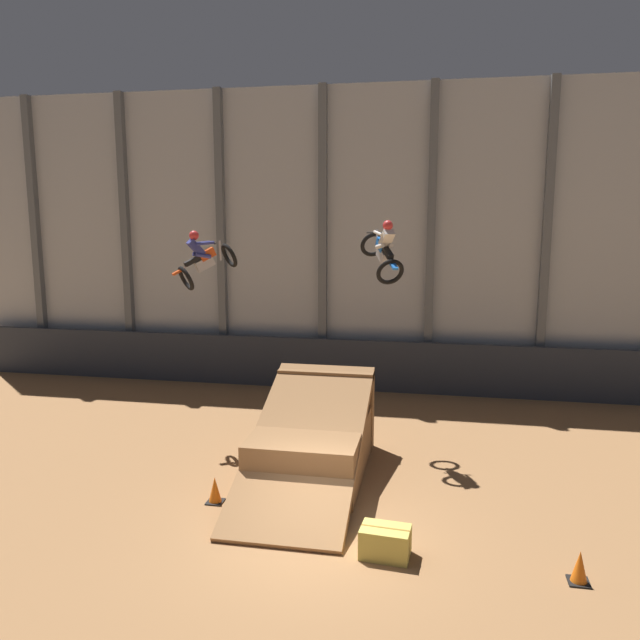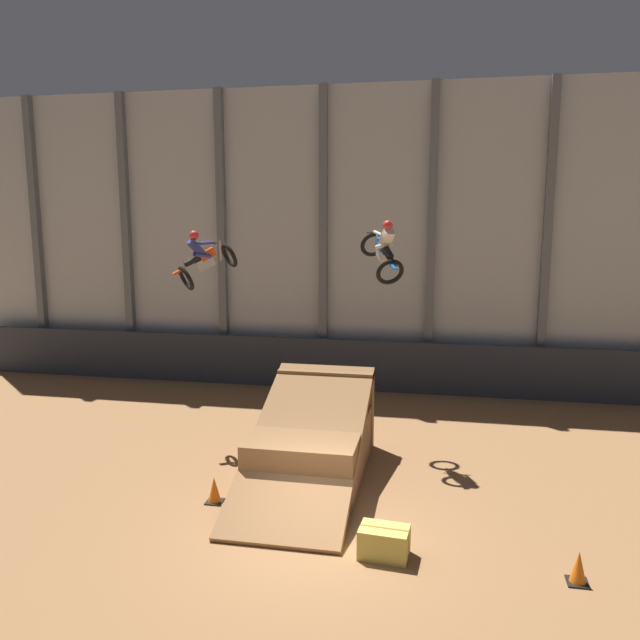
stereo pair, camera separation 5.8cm
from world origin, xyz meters
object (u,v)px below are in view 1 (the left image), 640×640
(dirt_ramp, at_px, (314,440))
(hay_bale_trackside, at_px, (385,542))
(rider_bike_left_air, at_px, (204,260))
(traffic_cone_near_ramp, at_px, (215,490))
(rider_bike_right_air, at_px, (383,250))
(traffic_cone_arena_edge, at_px, (580,567))

(dirt_ramp, relative_size, hay_bale_trackside, 6.01)
(rider_bike_left_air, relative_size, traffic_cone_near_ramp, 3.00)
(dirt_ramp, height_order, rider_bike_left_air, rider_bike_left_air)
(rider_bike_right_air, xyz_separation_m, traffic_cone_arena_edge, (3.95, -5.83, -5.02))
(dirt_ramp, bearing_deg, hay_bale_trackside, -60.57)
(rider_bike_left_air, bearing_deg, traffic_cone_arena_edge, 15.29)
(dirt_ramp, distance_m, traffic_cone_arena_edge, 6.65)
(rider_bike_right_air, relative_size, hay_bale_trackside, 1.95)
(hay_bale_trackside, bearing_deg, rider_bike_left_air, 134.67)
(dirt_ramp, bearing_deg, traffic_cone_arena_edge, -35.67)
(traffic_cone_arena_edge, height_order, hay_bale_trackside, traffic_cone_arena_edge)
(dirt_ramp, height_order, rider_bike_right_air, rider_bike_right_air)
(rider_bike_right_air, bearing_deg, traffic_cone_arena_edge, -81.98)
(rider_bike_left_air, relative_size, hay_bale_trackside, 1.83)
(rider_bike_right_air, bearing_deg, traffic_cone_near_ramp, -153.98)
(rider_bike_right_air, distance_m, hay_bale_trackside, 7.56)
(traffic_cone_near_ramp, xyz_separation_m, traffic_cone_arena_edge, (7.17, -1.70, 0.00))
(dirt_ramp, height_order, traffic_cone_near_ramp, dirt_ramp)
(rider_bike_right_air, bearing_deg, hay_bale_trackside, -109.79)
(dirt_ramp, distance_m, rider_bike_left_air, 5.81)
(rider_bike_right_air, distance_m, traffic_cone_near_ramp, 7.25)
(rider_bike_right_air, relative_size, traffic_cone_arena_edge, 3.18)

